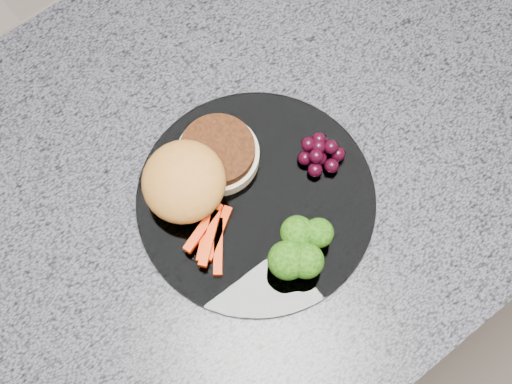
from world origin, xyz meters
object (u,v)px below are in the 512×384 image
(plate, at_px, (256,199))
(burger, at_px, (196,173))
(island_cabinet, at_px, (245,266))
(grape_bunch, at_px, (320,153))

(plate, relative_size, burger, 1.57)
(island_cabinet, distance_m, plate, 0.48)
(island_cabinet, relative_size, plate, 4.62)
(burger, bearing_deg, plate, -75.12)
(island_cabinet, distance_m, burger, 0.50)
(plate, relative_size, grape_bunch, 5.21)
(island_cabinet, xyz_separation_m, burger, (-0.05, 0.00, 0.50))
(burger, xyz_separation_m, grape_bunch, (0.12, -0.06, -0.01))
(grape_bunch, bearing_deg, burger, 153.60)
(island_cabinet, height_order, grape_bunch, grape_bunch)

